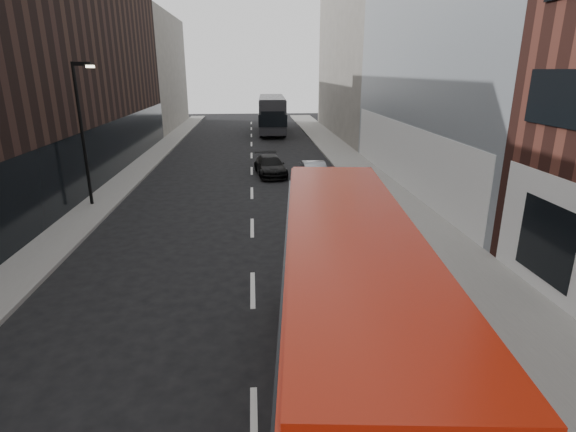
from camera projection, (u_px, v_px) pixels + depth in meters
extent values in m
cube|color=slate|center=(360.00, 171.00, 31.18)|extent=(3.00, 80.00, 0.15)
cube|color=slate|center=(132.00, 175.00, 30.02)|extent=(2.00, 80.00, 0.15)
cube|color=#A7ABB2|center=(457.00, 8.00, 24.61)|extent=(5.00, 22.00, 20.00)
cube|color=silver|center=(404.00, 155.00, 26.95)|extent=(0.35, 21.00, 3.80)
cube|color=#69655D|center=(360.00, 47.00, 46.72)|extent=(5.00, 24.00, 18.00)
cube|color=black|center=(89.00, 67.00, 32.35)|extent=(5.00, 24.00, 14.00)
cube|color=#69655D|center=(153.00, 72.00, 53.36)|extent=(5.00, 20.00, 13.00)
cylinder|color=black|center=(83.00, 136.00, 22.26)|extent=(0.16, 0.16, 7.00)
cube|color=black|center=(81.00, 64.00, 21.23)|extent=(0.90, 0.15, 0.18)
cube|color=#FFF2CC|center=(90.00, 66.00, 21.30)|extent=(0.35, 0.22, 0.12)
cube|color=maroon|center=(347.00, 317.00, 8.70)|extent=(3.31, 10.33, 3.69)
cube|color=black|center=(346.00, 343.00, 8.89)|extent=(3.43, 10.40, 1.02)
cube|color=black|center=(349.00, 271.00, 8.40)|extent=(3.43, 10.40, 1.02)
cube|color=black|center=(329.00, 243.00, 13.70)|extent=(1.96, 0.27, 1.29)
cube|color=maroon|center=(351.00, 225.00, 8.12)|extent=(3.17, 9.92, 0.12)
cylinder|color=black|center=(296.00, 311.00, 12.36)|extent=(0.37, 0.95, 0.92)
cylinder|color=black|center=(369.00, 311.00, 12.32)|extent=(0.37, 0.95, 0.92)
cube|color=black|center=(272.00, 113.00, 50.38)|extent=(3.13, 12.24, 3.43)
cube|color=black|center=(272.00, 115.00, 50.45)|extent=(3.25, 12.29, 1.22)
cube|color=black|center=(273.00, 119.00, 44.60)|extent=(2.35, 0.15, 1.55)
cube|color=black|center=(271.00, 109.00, 56.20)|extent=(2.35, 0.15, 1.55)
cube|color=black|center=(272.00, 97.00, 49.84)|extent=(3.00, 11.75, 0.12)
cylinder|color=black|center=(262.00, 124.00, 54.52)|extent=(0.36, 1.12, 1.11)
cylinder|color=black|center=(282.00, 124.00, 54.63)|extent=(0.36, 1.12, 1.11)
cylinder|color=black|center=(261.00, 132.00, 47.13)|extent=(0.36, 1.12, 1.11)
cylinder|color=black|center=(284.00, 132.00, 47.24)|extent=(0.36, 1.12, 1.11)
imported|color=black|center=(325.00, 216.00, 19.71)|extent=(1.86, 3.97, 1.31)
imported|color=#94969C|center=(314.00, 173.00, 28.03)|extent=(1.56, 4.03, 1.31)
imported|color=black|center=(270.00, 166.00, 30.15)|extent=(2.33, 4.64, 1.29)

